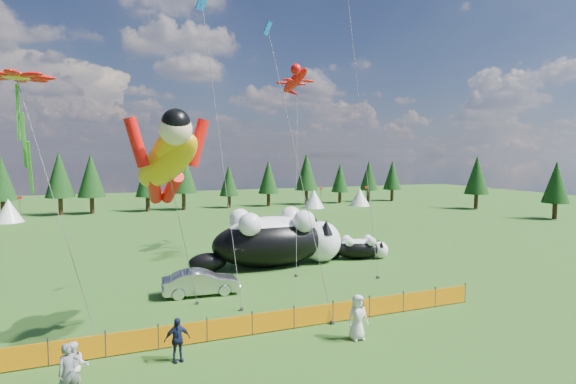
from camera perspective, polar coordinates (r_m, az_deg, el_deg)
The scene contains 16 objects.
ground at distance 23.85m, azimuth -4.39°, elevation -14.79°, with size 160.00×160.00×0.00m, color #103309.
safety_fence at distance 21.00m, azimuth -1.87°, elevation -16.06°, with size 22.06×0.06×1.10m.
tree_line at distance 66.94m, azimuth -15.93°, elevation 1.10°, with size 90.00×4.00×8.00m, color black, non-canonical shape.
festival_tents at distance 64.30m, azimuth -5.62°, elevation -1.21°, with size 50.00×3.20×2.80m, color white, non-canonical shape.
cat_large at distance 32.47m, azimuth -1.42°, elevation -5.97°, with size 11.36×4.05×4.11m.
cat_small at distance 35.28m, azimuth 9.24°, elevation -7.02°, with size 4.77×2.68×1.76m.
car at distance 26.57m, azimuth -11.00°, elevation -11.20°, with size 1.51×4.34×1.43m, color silver.
spectator_a at distance 17.18m, azimuth -26.09°, elevation -19.85°, with size 0.68×0.45×1.88m, color slate.
spectator_b at distance 17.51m, azimuth -25.41°, elevation -19.54°, with size 0.86×0.51×1.77m, color silver.
spectator_c at distance 18.67m, azimuth -13.90°, elevation -17.73°, with size 1.01×0.52×1.73m, color #151C3A.
spectator_e at distance 20.28m, azimuth 8.83°, elevation -15.44°, with size 0.96×0.63×1.97m, color silver.
superhero_kite at distance 19.53m, azimuth -15.18°, elevation 3.77°, with size 6.26×7.48×10.59m.
gecko_kite at distance 36.41m, azimuth 0.89°, elevation 13.94°, with size 4.26×9.44×15.61m.
flower_kite at distance 22.96m, azimuth -31.20°, elevation 12.05°, with size 4.71×4.16×11.77m.
diamond_kite_a at distance 27.83m, azimuth -10.73°, elevation 21.47°, with size 1.53×5.06×17.65m.
diamond_kite_c at distance 23.82m, azimuth -2.13°, elevation 18.13°, with size 2.34×4.20×15.20m.
Camera 1 is at (-6.63, -21.49, 7.93)m, focal length 28.00 mm.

